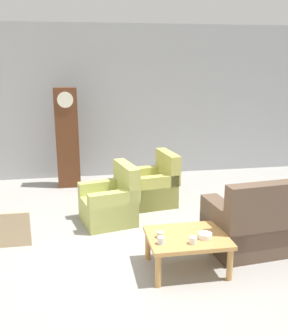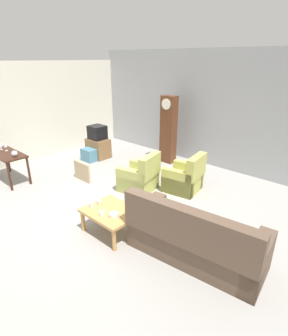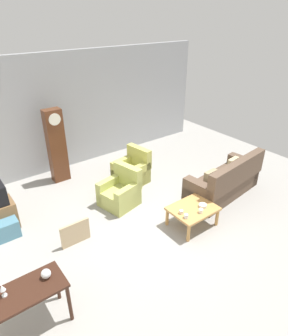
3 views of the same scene
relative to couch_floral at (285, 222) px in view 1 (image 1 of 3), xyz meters
The scene contains 12 objects.
ground_plane 2.02m from the couch_floral, behind, with size 10.40×10.40×0.00m, color #999691.
garage_door_wall 4.53m from the couch_floral, 116.91° to the left, with size 8.40×0.16×3.20m, color #9EA0A5.
couch_floral is the anchor object (origin of this frame).
armchair_olive_near 2.58m from the couch_floral, 151.94° to the left, with size 0.94×0.91×0.92m.
armchair_olive_far 2.40m from the couch_floral, 127.64° to the left, with size 0.90×0.87×0.92m.
coffee_table_wood 1.54m from the couch_floral, 165.80° to the right, with size 0.96×0.76×0.45m.
grandfather_clock 4.38m from the couch_floral, 132.92° to the left, with size 0.44×0.30×1.97m.
framed_picture_leaning 3.78m from the couch_floral, behind, with size 0.60×0.05×0.49m, color tan.
cup_white_porcelain 1.60m from the couch_floral, 158.28° to the right, with size 0.09×0.09×0.08m, color white.
cup_blue_rimmed 1.93m from the couch_floral, 163.86° to the right, with size 0.08×0.08×0.08m, color silver.
cup_cream_tall 1.87m from the couch_floral, 168.51° to the right, with size 0.09×0.09×0.07m, color beige.
bowl_white_stacked 1.40m from the couch_floral, 159.93° to the right, with size 0.17×0.17×0.06m, color white.
Camera 1 is at (-0.75, -4.75, 2.48)m, focal length 41.33 mm.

